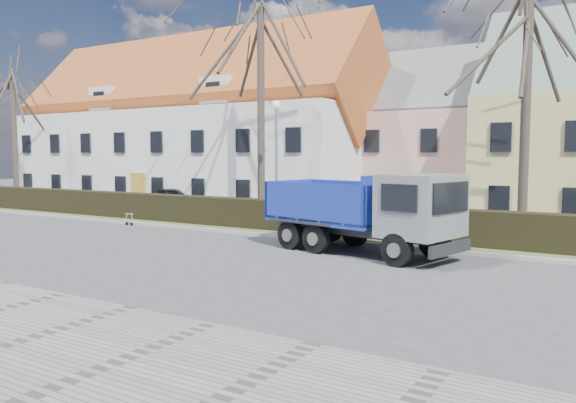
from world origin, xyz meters
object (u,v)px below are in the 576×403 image
Objects in this scene: streetlight at (276,164)px; cart_frame at (126,218)px; parked_car_a at (177,198)px; dump_truck at (355,211)px.

streetlight reaches higher than cart_frame.
parked_car_a reaches higher than cart_frame.
cart_frame is (-6.64, -2.83, -2.58)m from streetlight.
cart_frame is 7.65m from parked_car_a.
streetlight is (-5.67, 3.95, 1.49)m from dump_truck.
parked_car_a is (-9.81, 4.12, -2.22)m from streetlight.
cart_frame is at bearing -156.94° from streetlight.
cart_frame is (-12.31, 1.13, -1.09)m from dump_truck.
streetlight is at bearing 23.06° from cart_frame.
dump_truck reaches higher than cart_frame.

